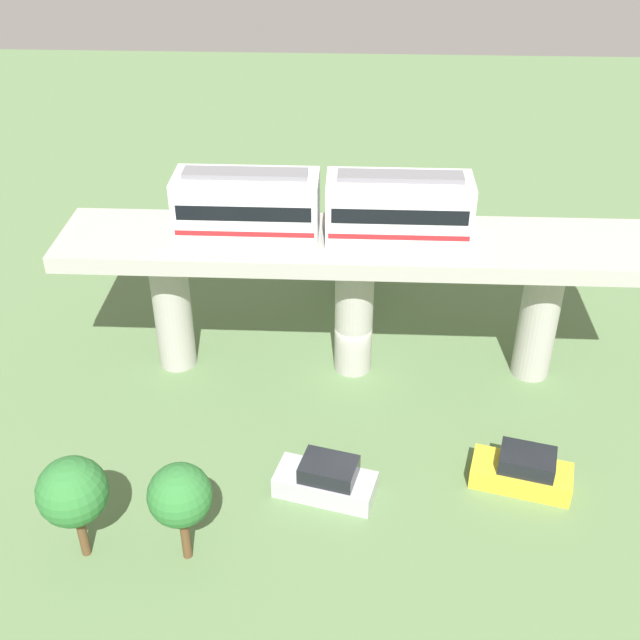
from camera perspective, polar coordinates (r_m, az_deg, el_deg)
ground_plane at (r=41.29m, az=2.34°, el=-3.36°), size 120.00×120.00×0.00m
viaduct at (r=38.16m, az=2.54°, el=3.47°), size 5.20×28.00×7.51m
train at (r=36.62m, az=0.18°, el=8.10°), size 2.64×13.55×3.24m
parked_car_silver at (r=33.97m, az=0.45°, el=-11.46°), size 2.78×4.51×1.76m
parked_car_yellow at (r=35.42m, az=14.36°, el=-10.50°), size 2.78×4.51×1.76m
tree_near_viaduct at (r=46.19m, az=2.61°, el=5.61°), size 2.93×2.93×4.65m
tree_mid_lot at (r=31.26m, az=-17.37°, el=-11.74°), size 2.66×2.66×4.69m
tree_far_corner at (r=30.29m, az=-10.04°, el=-12.35°), size 2.42×2.42×4.52m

